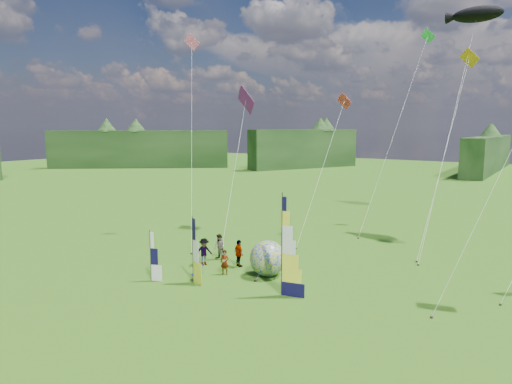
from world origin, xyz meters
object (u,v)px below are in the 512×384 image
Objects in this scene: spectator_c at (204,252)px; spectator_d at (239,253)px; side_banner_left at (193,250)px; kite_whale at (452,114)px; feather_banner_main at (282,247)px; spectator_a at (225,262)px; side_banner_far at (151,256)px; camp_chair at (197,273)px; spectator_b at (219,247)px; bol_inflatable at (268,258)px.

spectator_d is (2.15, 1.00, -0.01)m from spectator_c.
side_banner_left reaches higher than spectator_c.
side_banner_left is at bearing -99.88° from kite_whale.
feather_banner_main reaches higher than spectator_a.
side_banner_left reaches higher than spectator_d.
side_banner_far is at bearing 87.91° from spectator_d.
side_banner_left is 1.51m from camp_chair.
feather_banner_main is 5.62m from side_banner_left.
spectator_b is at bearing 122.58° from spectator_a.
spectator_d is at bearing 42.67° from side_banner_far.
kite_whale is at bearing 44.38° from spectator_a.
feather_banner_main is 8.08m from spectator_b.
spectator_a is 0.87× the size of spectator_b.
bol_inflatable is 17.92m from kite_whale.
bol_inflatable is 4.44m from camp_chair.
camp_chair is (2.26, 1.56, -1.02)m from side_banner_far.
spectator_a is at bearing 51.84° from camp_chair.
spectator_d is 1.86× the size of camp_chair.
spectator_d is (-0.21, 1.78, 0.13)m from spectator_a.
spectator_b is at bearing 141.82° from feather_banner_main.
spectator_d is 3.70m from camp_chair.
spectator_b reaches higher than camp_chair.
spectator_d is at bearing 169.63° from bol_inflatable.
spectator_c is (-0.06, -1.56, 0.01)m from spectator_b.
spectator_b is at bearing 64.08° from side_banner_far.
spectator_d is (-2.57, 0.47, -0.21)m from bol_inflatable.
spectator_d is at bearing 137.88° from feather_banner_main.
spectator_a is (0.65, 2.20, -1.18)m from side_banner_left.
spectator_a is (2.94, 3.43, -0.73)m from side_banner_far.
spectator_b is at bearing 10.61° from spectator_d.
spectator_a is at bearing 29.72° from side_banner_far.
kite_whale is (10.50, 17.06, 8.17)m from side_banner_left.
camp_chair is (1.68, -2.64, -0.43)m from spectator_c.
bol_inflatable is at bearing -97.20° from kite_whale.
kite_whale reaches higher than spectator_b.
camp_chair is (-0.68, -1.87, -0.29)m from spectator_a.
side_banner_far is at bearing -175.57° from feather_banner_main.
kite_whale is at bearing -101.98° from spectator_d.
side_banner_left is at bearing -102.50° from camp_chair.
feather_banner_main is 5.98m from camp_chair.
feather_banner_main is at bearing -9.47° from camp_chair.
camp_chair is (-3.04, -3.17, -0.63)m from bol_inflatable.
side_banner_left is at bearing -54.31° from spectator_b.
spectator_d reaches higher than spectator_a.
bol_inflatable is at bearing 22.14° from side_banner_far.
side_banner_far is (-2.29, -1.23, -0.45)m from side_banner_left.
side_banner_left reaches higher than spectator_b.
side_banner_left is 4.02× the size of camp_chair.
spectator_c is at bearing 133.56° from side_banner_left.
kite_whale is at bearing 71.97° from side_banner_left.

